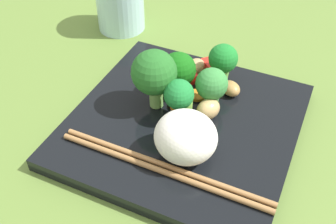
% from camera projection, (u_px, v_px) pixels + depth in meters
% --- Properties ---
extents(ground_plane, '(1.10, 1.10, 0.02)m').
position_uv_depth(ground_plane, '(183.00, 135.00, 0.52)').
color(ground_plane, olive).
extents(square_plate, '(0.28, 0.28, 0.02)m').
position_uv_depth(square_plate, '(184.00, 125.00, 0.50)').
color(square_plate, black).
rests_on(square_plate, ground_plane).
extents(rice_mound, '(0.07, 0.08, 0.06)m').
position_uv_depth(rice_mound, '(186.00, 137.00, 0.44)').
color(rice_mound, white).
rests_on(rice_mound, square_plate).
extents(broccoli_floret_0, '(0.04, 0.04, 0.06)m').
position_uv_depth(broccoli_floret_0, '(212.00, 85.00, 0.50)').
color(broccoli_floret_0, '#54984A').
rests_on(broccoli_floret_0, square_plate).
extents(broccoli_floret_1, '(0.05, 0.05, 0.06)m').
position_uv_depth(broccoli_floret_1, '(178.00, 70.00, 0.51)').
color(broccoli_floret_1, '#61A146').
rests_on(broccoli_floret_1, square_plate).
extents(broccoli_floret_2, '(0.06, 0.06, 0.08)m').
position_uv_depth(broccoli_floret_2, '(154.00, 74.00, 0.48)').
color(broccoli_floret_2, '#78AE53').
rests_on(broccoli_floret_2, square_plate).
extents(broccoli_floret_3, '(0.04, 0.04, 0.06)m').
position_uv_depth(broccoli_floret_3, '(223.00, 60.00, 0.53)').
color(broccoli_floret_3, '#71B54F').
rests_on(broccoli_floret_3, square_plate).
extents(broccoli_floret_4, '(0.04, 0.04, 0.06)m').
position_uv_depth(broccoli_floret_4, '(179.00, 98.00, 0.48)').
color(broccoli_floret_4, '#6DA242').
rests_on(broccoli_floret_4, square_plate).
extents(carrot_slice_0, '(0.03, 0.03, 0.00)m').
position_uv_depth(carrot_slice_0, '(194.00, 95.00, 0.53)').
color(carrot_slice_0, orange).
rests_on(carrot_slice_0, square_plate).
extents(carrot_slice_1, '(0.03, 0.03, 0.01)m').
position_uv_depth(carrot_slice_1, '(180.00, 106.00, 0.51)').
color(carrot_slice_1, orange).
rests_on(carrot_slice_1, square_plate).
extents(carrot_slice_2, '(0.03, 0.03, 0.00)m').
position_uv_depth(carrot_slice_2, '(206.00, 88.00, 0.54)').
color(carrot_slice_2, orange).
rests_on(carrot_slice_2, square_plate).
extents(pepper_chunk_0, '(0.03, 0.03, 0.01)m').
position_uv_depth(pepper_chunk_0, '(188.00, 78.00, 0.55)').
color(pepper_chunk_0, red).
rests_on(pepper_chunk_0, square_plate).
extents(pepper_chunk_1, '(0.03, 0.03, 0.02)m').
position_uv_depth(pepper_chunk_1, '(211.00, 67.00, 0.57)').
color(pepper_chunk_1, red).
rests_on(pepper_chunk_1, square_plate).
extents(chicken_piece_0, '(0.04, 0.04, 0.02)m').
position_uv_depth(chicken_piece_0, '(165.00, 87.00, 0.53)').
color(chicken_piece_0, '#BC8F43').
rests_on(chicken_piece_0, square_plate).
extents(chicken_piece_1, '(0.03, 0.04, 0.02)m').
position_uv_depth(chicken_piece_1, '(231.00, 88.00, 0.53)').
color(chicken_piece_1, '#AF8448').
rests_on(chicken_piece_1, square_plate).
extents(chicken_piece_2, '(0.04, 0.04, 0.03)m').
position_uv_depth(chicken_piece_2, '(208.00, 109.00, 0.49)').
color(chicken_piece_2, tan).
rests_on(chicken_piece_2, square_plate).
extents(chicken_piece_3, '(0.04, 0.03, 0.02)m').
position_uv_depth(chicken_piece_3, '(196.00, 67.00, 0.56)').
color(chicken_piece_3, tan).
rests_on(chicken_piece_3, square_plate).
extents(chopstick_pair, '(0.03, 0.25, 0.01)m').
position_uv_depth(chopstick_pair, '(163.00, 168.00, 0.44)').
color(chopstick_pair, '#9D7142').
rests_on(chopstick_pair, square_plate).
extents(drinking_glass, '(0.08, 0.08, 0.09)m').
position_uv_depth(drinking_glass, '(120.00, 3.00, 0.66)').
color(drinking_glass, silver).
rests_on(drinking_glass, ground_plane).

